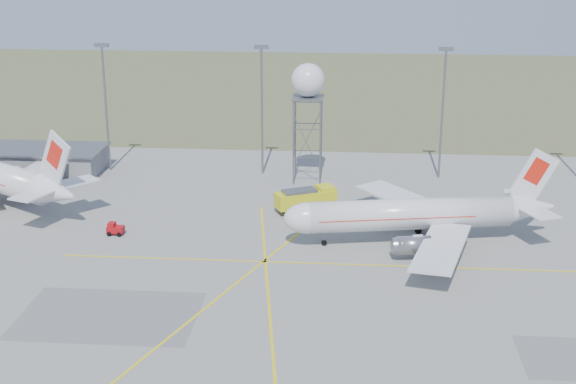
# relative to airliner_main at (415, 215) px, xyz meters

# --- Properties ---
(grass_strip) EXTENTS (400.00, 120.00, 0.03)m
(grass_strip) POSITION_rel_airliner_main_xyz_m (-12.16, 102.09, -3.58)
(grass_strip) COLOR #4D5C32
(grass_strip) RESTS_ON ground
(building_grey) EXTENTS (19.00, 10.00, 3.90)m
(building_grey) POSITION_rel_airliner_main_xyz_m (-57.16, 26.09, -1.63)
(building_grey) COLOR gray
(building_grey) RESTS_ON ground
(mast_a) EXTENTS (2.20, 0.50, 20.50)m
(mast_a) POSITION_rel_airliner_main_xyz_m (-47.16, 28.09, 8.47)
(mast_a) COLOR slate
(mast_a) RESTS_ON ground
(mast_b) EXTENTS (2.20, 0.50, 20.50)m
(mast_b) POSITION_rel_airliner_main_xyz_m (-22.16, 28.09, 8.47)
(mast_b) COLOR slate
(mast_b) RESTS_ON ground
(mast_c) EXTENTS (2.20, 0.50, 20.50)m
(mast_c) POSITION_rel_airliner_main_xyz_m (5.84, 28.09, 8.47)
(mast_c) COLOR slate
(mast_c) RESTS_ON ground
(airliner_main) EXTENTS (34.40, 32.97, 11.75)m
(airliner_main) POSITION_rel_airliner_main_xyz_m (0.00, 0.00, 0.00)
(airliner_main) COLOR silver
(airliner_main) RESTS_ON ground
(radar_tower) EXTENTS (5.07, 5.07, 18.36)m
(radar_tower) POSITION_rel_airliner_main_xyz_m (-14.75, 24.56, 6.70)
(radar_tower) COLOR slate
(radar_tower) RESTS_ON ground
(fire_truck) EXTENTS (8.80, 6.19, 3.37)m
(fire_truck) POSITION_rel_airliner_main_xyz_m (-13.94, 10.38, -1.98)
(fire_truck) COLOR gold
(fire_truck) RESTS_ON ground
(baggage_tug) EXTENTS (2.15, 1.77, 1.60)m
(baggage_tug) POSITION_rel_airliner_main_xyz_m (-37.95, -0.58, -2.99)
(baggage_tug) COLOR #A00B11
(baggage_tug) RESTS_ON ground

